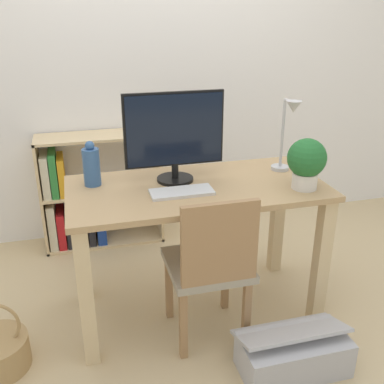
{
  "coord_description": "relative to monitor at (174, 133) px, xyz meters",
  "views": [
    {
      "loc": [
        -0.58,
        -2.06,
        1.62
      ],
      "look_at": [
        0.0,
        0.1,
        0.68
      ],
      "focal_mm": 42.0,
      "sensor_mm": 36.0,
      "label": 1
    }
  ],
  "objects": [
    {
      "name": "chair",
      "position": [
        0.09,
        -0.37,
        -0.57
      ],
      "size": [
        0.4,
        0.4,
        0.83
      ],
      "rotation": [
        0.0,
        0.0,
        -0.11
      ],
      "color": "#9E937F",
      "rests_on": "ground_plane"
    },
    {
      "name": "storage_box",
      "position": [
        0.41,
        -0.68,
        -0.91
      ],
      "size": [
        0.52,
        0.3,
        0.24
      ],
      "color": "#B2B2B7",
      "rests_on": "ground_plane"
    },
    {
      "name": "wall_back",
      "position": [
        0.09,
        1.02,
        0.29
      ],
      "size": [
        8.0,
        0.05,
        2.6
      ],
      "color": "white",
      "rests_on": "ground_plane"
    },
    {
      "name": "monitor",
      "position": [
        0.0,
        0.0,
        0.0
      ],
      "size": [
        0.52,
        0.19,
        0.47
      ],
      "color": "black",
      "rests_on": "desk"
    },
    {
      "name": "desk",
      "position": [
        0.09,
        -0.1,
        -0.41
      ],
      "size": [
        1.32,
        0.65,
        0.76
      ],
      "color": "tan",
      "rests_on": "ground_plane"
    },
    {
      "name": "potted_plant",
      "position": [
        0.6,
        -0.28,
        -0.11
      ],
      "size": [
        0.19,
        0.19,
        0.26
      ],
      "color": "silver",
      "rests_on": "desk"
    },
    {
      "name": "ground_plane",
      "position": [
        0.09,
        -0.1,
        -1.01
      ],
      "size": [
        10.0,
        10.0,
        0.0
      ],
      "primitive_type": "plane",
      "color": "#CCB284"
    },
    {
      "name": "desk_lamp",
      "position": [
        0.61,
        -0.04,
        -0.01
      ],
      "size": [
        0.1,
        0.19,
        0.41
      ],
      "color": "#B7B7BC",
      "rests_on": "desk"
    },
    {
      "name": "bookshelf",
      "position": [
        -0.49,
        0.85,
        -0.69
      ],
      "size": [
        0.83,
        0.28,
        0.8
      ],
      "color": "#D8BC8C",
      "rests_on": "ground_plane"
    },
    {
      "name": "vase",
      "position": [
        -0.42,
        0.05,
        -0.15
      ],
      "size": [
        0.09,
        0.09,
        0.23
      ],
      "color": "#33598C",
      "rests_on": "desk"
    },
    {
      "name": "keyboard",
      "position": [
        -0.01,
        -0.19,
        -0.25
      ],
      "size": [
        0.31,
        0.13,
        0.02
      ],
      "color": "silver",
      "rests_on": "desk"
    }
  ]
}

